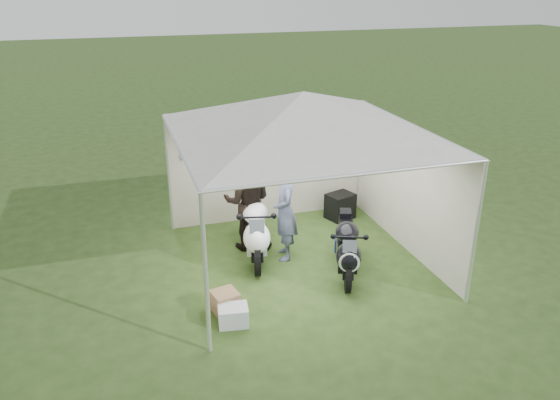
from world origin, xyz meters
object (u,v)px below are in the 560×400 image
(motorcycle_black, at_px, (347,247))
(crate_1, at_px, (225,302))
(motorcycle_white, at_px, (256,229))
(equipment_box, at_px, (340,206))
(crate_0, at_px, (233,315))
(paddock_stand, at_px, (344,245))
(canopy_tent, at_px, (303,118))
(person_blue_jacket, at_px, (285,211))
(person_dark_jacket, at_px, (248,202))

(motorcycle_black, height_order, crate_1, motorcycle_black)
(motorcycle_white, distance_m, equipment_box, 2.40)
(equipment_box, relative_size, crate_0, 1.24)
(crate_0, bearing_deg, paddock_stand, 33.53)
(equipment_box, bearing_deg, motorcycle_white, -151.66)
(paddock_stand, distance_m, equipment_box, 1.48)
(paddock_stand, relative_size, crate_1, 0.92)
(canopy_tent, relative_size, paddock_stand, 16.86)
(canopy_tent, relative_size, motorcycle_black, 3.25)
(paddock_stand, height_order, crate_0, crate_0)
(canopy_tent, relative_size, crate_0, 13.22)
(motorcycle_white, relative_size, person_blue_jacket, 1.13)
(motorcycle_black, xyz_separation_m, person_blue_jacket, (-0.79, 0.89, 0.39))
(canopy_tent, bearing_deg, person_blue_jacket, 138.98)
(motorcycle_black, height_order, person_blue_jacket, person_blue_jacket)
(motorcycle_white, bearing_deg, motorcycle_black, -25.60)
(person_dark_jacket, bearing_deg, crate_1, 85.01)
(motorcycle_black, bearing_deg, paddock_stand, 90.00)
(paddock_stand, xyz_separation_m, person_blue_jacket, (-1.09, 0.11, 0.76))
(paddock_stand, bearing_deg, canopy_tent, -174.67)
(canopy_tent, distance_m, person_dark_jacket, 1.98)
(person_blue_jacket, distance_m, equipment_box, 2.14)
(paddock_stand, relative_size, crate_0, 0.78)
(motorcycle_white, height_order, motorcycle_black, motorcycle_white)
(paddock_stand, distance_m, crate_0, 2.92)
(motorcycle_white, bearing_deg, paddock_stand, 3.86)
(motorcycle_white, bearing_deg, canopy_tent, -11.96)
(motorcycle_white, xyz_separation_m, equipment_box, (2.10, 1.13, -0.29))
(motorcycle_white, height_order, person_dark_jacket, person_dark_jacket)
(motorcycle_black, bearing_deg, crate_0, -137.58)
(equipment_box, relative_size, crate_1, 1.46)
(canopy_tent, bearing_deg, paddock_stand, 5.33)
(canopy_tent, distance_m, crate_0, 3.27)
(motorcycle_black, height_order, paddock_stand, motorcycle_black)
(person_blue_jacket, xyz_separation_m, crate_0, (-1.34, -1.72, -0.75))
(canopy_tent, xyz_separation_m, person_blue_jacket, (-0.22, 0.19, -1.69))
(paddock_stand, bearing_deg, person_blue_jacket, 174.14)
(motorcycle_white, xyz_separation_m, person_blue_jacket, (0.50, -0.14, 0.33))
(equipment_box, bearing_deg, crate_1, -138.46)
(equipment_box, height_order, crate_1, equipment_box)
(person_blue_jacket, xyz_separation_m, crate_1, (-1.38, -1.37, -0.73))
(canopy_tent, distance_m, person_blue_jacket, 1.71)
(motorcycle_white, height_order, equipment_box, motorcycle_white)
(motorcycle_black, height_order, crate_0, motorcycle_black)
(person_dark_jacket, relative_size, crate_0, 4.24)
(motorcycle_white, bearing_deg, person_dark_jacket, 107.52)
(paddock_stand, bearing_deg, motorcycle_white, 170.98)
(person_blue_jacket, relative_size, crate_1, 4.87)
(motorcycle_white, xyz_separation_m, crate_0, (-0.84, -1.86, -0.42))
(motorcycle_white, xyz_separation_m, motorcycle_black, (1.29, -1.03, -0.06))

